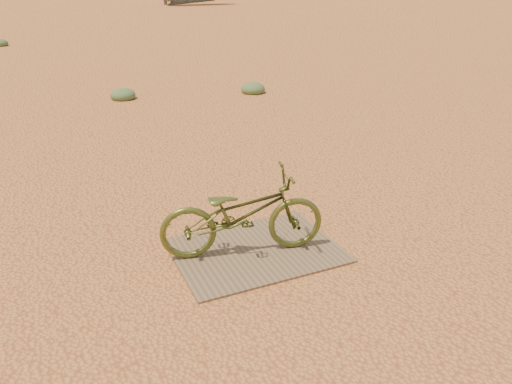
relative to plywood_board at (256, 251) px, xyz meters
name	(u,v)px	position (x,y,z in m)	size (l,w,h in m)	color
ground	(315,244)	(0.58, -0.10, -0.01)	(120.00, 120.00, 0.00)	#C48049
plywood_board	(256,251)	(0.00, 0.00, 0.00)	(1.50, 1.11, 0.02)	brown
bicycle	(242,214)	(-0.13, 0.02, 0.40)	(0.52, 1.49, 0.78)	#475525
kale_a	(123,99)	(0.05, 6.76, -0.01)	(0.51, 0.51, 0.28)	#4E6E48
kale_b	(253,93)	(2.73, 6.18, -0.01)	(0.53, 0.53, 0.29)	#4E6E48
kale_c	(0,46)	(-2.40, 16.83, -0.01)	(0.58, 0.58, 0.32)	#4E6E48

